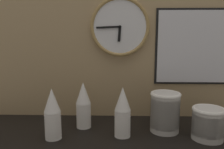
% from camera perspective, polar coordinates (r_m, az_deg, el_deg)
% --- Properties ---
extents(ground_plane, '(1.60, 0.56, 0.04)m').
position_cam_1_polar(ground_plane, '(1.24, -1.42, -14.67)').
color(ground_plane, black).
extents(wall_tiled_back, '(1.60, 0.03, 1.05)m').
position_cam_1_polar(wall_tiled_back, '(1.39, -0.97, 11.16)').
color(wall_tiled_back, tan).
rests_on(wall_tiled_back, ground_plane).
extents(cup_stack_center_left, '(0.08, 0.08, 0.24)m').
position_cam_1_polar(cup_stack_center_left, '(1.16, -14.13, -9.14)').
color(cup_stack_center_left, white).
rests_on(cup_stack_center_left, ground_plane).
extents(cup_stack_center_right, '(0.08, 0.08, 0.24)m').
position_cam_1_polar(cup_stack_center_right, '(1.15, 2.56, -9.00)').
color(cup_stack_center_right, white).
rests_on(cup_stack_center_right, ground_plane).
extents(cup_stack_center, '(0.08, 0.08, 0.24)m').
position_cam_1_polar(cup_stack_center, '(1.27, -6.89, -7.28)').
color(cup_stack_center, white).
rests_on(cup_stack_center, ground_plane).
extents(bowl_stack_right, '(0.15, 0.15, 0.20)m').
position_cam_1_polar(bowl_stack_right, '(1.24, 12.64, -8.61)').
color(bowl_stack_right, beige).
rests_on(bowl_stack_right, ground_plane).
extents(bowl_stack_far_right, '(0.15, 0.15, 0.15)m').
position_cam_1_polar(bowl_stack_far_right, '(1.22, 22.10, -10.66)').
color(bowl_stack_far_right, beige).
rests_on(bowl_stack_far_right, ground_plane).
extents(wall_clock, '(0.33, 0.03, 0.33)m').
position_cam_1_polar(wall_clock, '(1.36, 1.91, 11.39)').
color(wall_clock, white).
extents(menu_board, '(0.47, 0.01, 0.43)m').
position_cam_1_polar(menu_board, '(1.44, 19.65, 6.26)').
color(menu_board, black).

